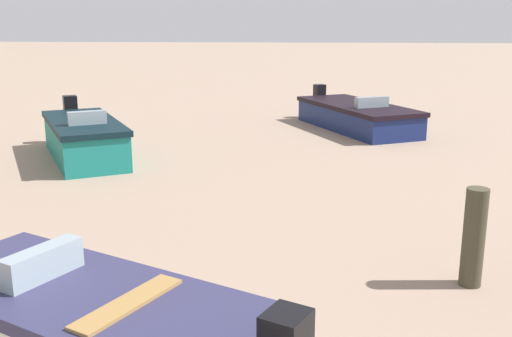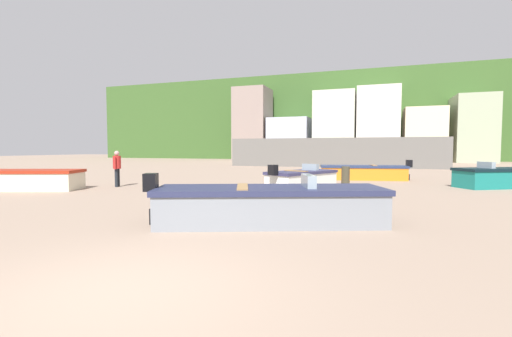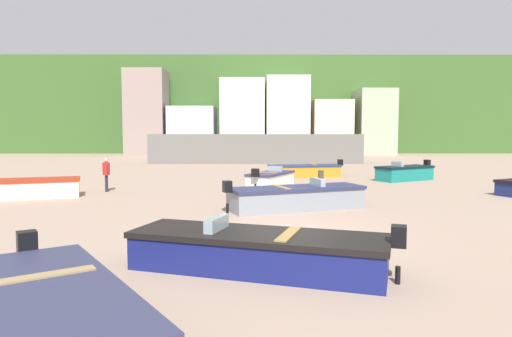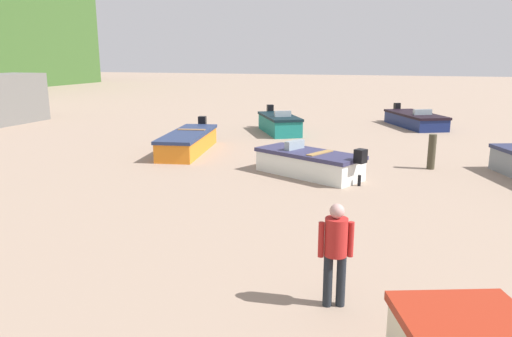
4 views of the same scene
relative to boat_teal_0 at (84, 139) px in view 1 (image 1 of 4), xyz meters
The scene contains 4 objects.
boat_teal_0 is the anchor object (origin of this frame).
boat_navy_3 7.60m from the boat_teal_0, 56.80° to the right, with size 4.60×3.42×1.04m.
boat_white_7 8.67m from the boat_teal_0, 159.12° to the right, with size 2.77×3.72×1.09m.
mooring_post_near_water 9.08m from the boat_teal_0, 131.41° to the right, with size 0.25×0.25×1.17m, color #413B2B.
Camera 1 is at (-4.44, 9.70, 3.00)m, focal length 41.49 mm.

